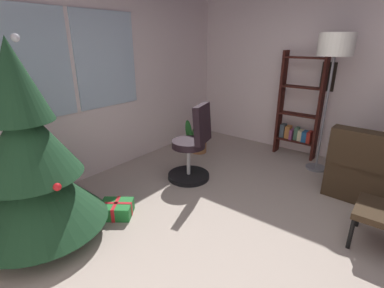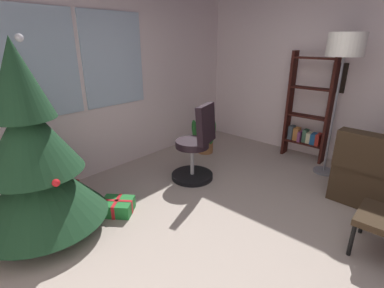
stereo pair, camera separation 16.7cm
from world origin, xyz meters
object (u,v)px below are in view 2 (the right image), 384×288
at_px(footstool, 383,221).
at_px(holiday_tree, 34,161).
at_px(potted_plant, 206,137).
at_px(office_chair, 196,151).
at_px(floor_lamp, 345,52).
at_px(gift_box_red, 67,189).
at_px(bookshelf, 308,114).
at_px(gift_box_green, 117,206).

bearing_deg(footstool, holiday_tree, 126.35).
bearing_deg(potted_plant, holiday_tree, -176.50).
height_order(office_chair, floor_lamp, floor_lamp).
distance_m(footstool, floor_lamp, 2.09).
xyz_separation_m(gift_box_red, office_chair, (1.36, -0.90, 0.33)).
height_order(holiday_tree, potted_plant, holiday_tree).
distance_m(bookshelf, floor_lamp, 1.07).
xyz_separation_m(bookshelf, floor_lamp, (-0.33, -0.45, 0.92)).
height_order(footstool, holiday_tree, holiday_tree).
distance_m(gift_box_green, potted_plant, 2.06).
xyz_separation_m(footstool, floor_lamp, (1.36, 0.89, 1.31)).
bearing_deg(gift_box_red, bookshelf, -28.63).
bearing_deg(bookshelf, gift_box_red, 151.37).
relative_size(gift_box_green, bookshelf, 0.26).
relative_size(holiday_tree, floor_lamp, 1.20).
bearing_deg(bookshelf, floor_lamp, -126.19).
bearing_deg(potted_plant, office_chair, -148.38).
distance_m(gift_box_red, bookshelf, 3.54).
height_order(gift_box_green, bookshelf, bookshelf).
distance_m(holiday_tree, floor_lamp, 3.66).
bearing_deg(potted_plant, footstool, -107.62).
height_order(office_chair, bookshelf, bookshelf).
distance_m(gift_box_green, bookshelf, 3.07).
distance_m(holiday_tree, gift_box_red, 0.98).
bearing_deg(office_chair, floor_lamp, -41.83).
bearing_deg(holiday_tree, floor_lamp, -26.43).
bearing_deg(gift_box_red, floor_lamp, -37.88).
bearing_deg(potted_plant, floor_lamp, -73.19).
bearing_deg(bookshelf, potted_plant, 123.58).
height_order(footstool, gift_box_green, footstool).
xyz_separation_m(gift_box_red, potted_plant, (2.20, -0.38, 0.18)).
xyz_separation_m(footstool, holiday_tree, (-1.82, 2.47, 0.44)).
distance_m(footstool, gift_box_red, 3.31).
relative_size(footstool, holiday_tree, 0.21).
height_order(footstool, potted_plant, potted_plant).
xyz_separation_m(holiday_tree, floor_lamp, (3.18, -1.58, 0.87)).
distance_m(gift_box_green, floor_lamp, 3.26).
height_order(floor_lamp, potted_plant, floor_lamp).
height_order(gift_box_green, floor_lamp, floor_lamp).
bearing_deg(potted_plant, bookshelf, -56.42).
relative_size(footstool, bookshelf, 0.29).
bearing_deg(footstool, bookshelf, 38.38).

